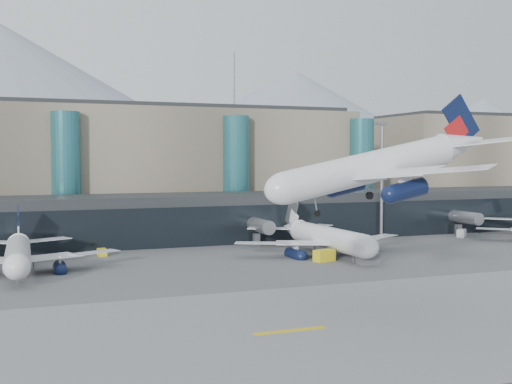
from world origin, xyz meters
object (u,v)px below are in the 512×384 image
jet_parked_mid (320,230)px  veh_h (324,256)px  lightmast_mid (382,173)px  veh_b (102,252)px  hero_jet (390,156)px  veh_c (368,258)px  veh_d (462,233)px  jet_parked_left (18,245)px

jet_parked_mid → veh_h: bearing=156.7°
lightmast_mid → veh_b: 62.99m
hero_jet → veh_c: (14.34, 28.69, -16.85)m
lightmast_mid → veh_d: bearing=-14.8°
lightmast_mid → hero_jet: lightmast_mid is taller
lightmast_mid → veh_h: lightmast_mid is taller
hero_jet → jet_parked_mid: bearing=70.1°
veh_b → veh_c: (40.15, -25.26, 0.34)m
jet_parked_mid → veh_b: jet_parked_mid is taller
jet_parked_left → veh_d: (93.52, 10.93, -3.16)m
jet_parked_mid → veh_h: (-3.63, -8.92, -3.33)m
veh_c → veh_d: size_ratio=1.21×
jet_parked_left → jet_parked_mid: 52.69m
jet_parked_left → veh_h: 49.94m
jet_parked_left → veh_c: (54.44, -14.28, -3.00)m
lightmast_mid → veh_h: size_ratio=7.08×
jet_parked_mid → veh_c: jet_parked_mid is taller
lightmast_mid → jet_parked_mid: (-22.90, -15.56, -10.09)m
jet_parked_mid → veh_b: bearing=73.0°
veh_b → jet_parked_left: bearing=123.4°
veh_c → hero_jet: bearing=-115.9°
veh_c → veh_h: 7.68m
veh_b → veh_h: 40.00m
jet_parked_left → veh_c: bearing=-103.6°
hero_jet → jet_parked_left: bearing=129.4°
veh_b → jet_parked_mid: bearing=-109.9°
veh_h → veh_d: bearing=8.0°
lightmast_mid → jet_parked_left: 77.89m
veh_d → jet_parked_left: bearing=145.2°
veh_b → veh_d: size_ratio=0.77×
jet_parked_mid → veh_c: size_ratio=9.77×
lightmast_mid → veh_d: (17.93, -4.73, -13.56)m
lightmast_mid → veh_c: (-21.15, -29.95, -13.41)m
jet_parked_left → veh_c: size_ratio=9.05×
veh_b → veh_d: (79.23, -0.04, 0.19)m
veh_c → veh_h: size_ratio=1.01×
jet_parked_mid → veh_h: jet_parked_mid is taller
jet_parked_left → veh_b: 18.33m
lightmast_mid → jet_parked_left: bearing=-168.3°
veh_d → veh_h: 48.65m
lightmast_mid → jet_parked_mid: 29.46m
hero_jet → veh_b: bearing=111.9°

